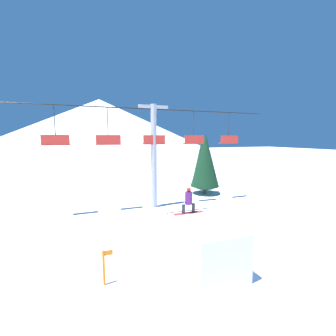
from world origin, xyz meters
TOP-DOWN VIEW (x-y plane):
  - ground_plane at (0.00, 0.00)m, footprint 220.00×220.00m
  - mountain_ridge at (0.00, 70.84)m, footprint 80.73×80.73m
  - snow_ramp at (-0.02, 0.53)m, footprint 2.31×3.50m
  - snowboarder at (-0.21, 1.85)m, footprint 1.54×0.36m
  - chairlift at (0.39, 9.71)m, footprint 20.93×0.48m
  - pine_tree_near at (6.60, 12.30)m, footprint 2.92×2.92m
  - pine_tree_far at (7.46, 14.44)m, footprint 2.05×2.05m
  - trail_marker at (-4.33, 0.74)m, footprint 0.41×0.10m

SIDE VIEW (x-z plane):
  - ground_plane at x=0.00m, z-range 0.00..0.00m
  - trail_marker at x=-4.33m, z-range 0.05..1.48m
  - snow_ramp at x=-0.02m, z-range 0.00..2.07m
  - snowboarder at x=-0.21m, z-range 2.06..3.34m
  - pine_tree_near at x=6.60m, z-range 0.40..6.49m
  - pine_tree_far at x=7.46m, z-range 0.64..6.78m
  - chairlift at x=0.39m, z-range 0.73..9.11m
  - mountain_ridge at x=0.00m, z-range 0.00..18.27m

